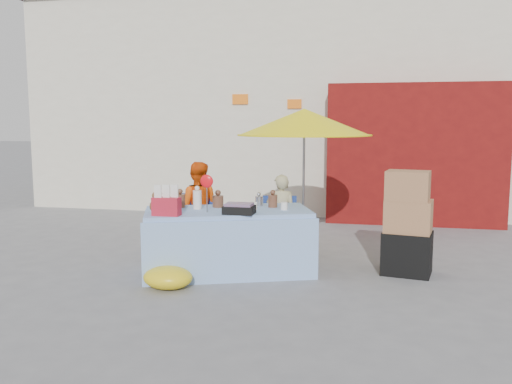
% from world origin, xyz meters
% --- Properties ---
extents(ground, '(80.00, 80.00, 0.00)m').
position_xyz_m(ground, '(0.00, 0.00, 0.00)').
color(ground, slate).
rests_on(ground, ground).
extents(backdrop, '(14.00, 8.00, 7.80)m').
position_xyz_m(backdrop, '(0.52, 7.52, 3.10)').
color(backdrop, silver).
rests_on(backdrop, ground).
extents(market_table, '(2.31, 1.65, 1.27)m').
position_xyz_m(market_table, '(-0.33, 0.28, 0.41)').
color(market_table, '#94B0EE').
rests_on(market_table, ground).
extents(chair_left, '(0.54, 0.53, 0.85)m').
position_xyz_m(chair_left, '(-1.07, 1.18, 0.26)').
color(chair_left, navy).
rests_on(chair_left, ground).
extents(chair_right, '(0.54, 0.53, 0.85)m').
position_xyz_m(chair_right, '(0.18, 1.18, 0.26)').
color(chair_right, navy).
rests_on(chair_right, ground).
extents(vendor_orange, '(0.71, 0.58, 1.33)m').
position_xyz_m(vendor_orange, '(-1.07, 1.32, 0.66)').
color(vendor_orange, '#F1520C').
rests_on(vendor_orange, ground).
extents(vendor_beige, '(0.46, 0.33, 1.17)m').
position_xyz_m(vendor_beige, '(0.18, 1.32, 0.58)').
color(vendor_beige, tan).
rests_on(vendor_beige, ground).
extents(umbrella, '(1.90, 1.90, 2.09)m').
position_xyz_m(umbrella, '(0.48, 1.47, 1.89)').
color(umbrella, gray).
rests_on(umbrella, ground).
extents(box_stack, '(0.66, 0.58, 1.31)m').
position_xyz_m(box_stack, '(1.89, 0.69, 0.60)').
color(box_stack, black).
rests_on(box_stack, ground).
extents(tarp_bundle, '(0.66, 0.56, 0.26)m').
position_xyz_m(tarp_bundle, '(-0.82, -0.53, 0.13)').
color(tarp_bundle, yellow).
rests_on(tarp_bundle, ground).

